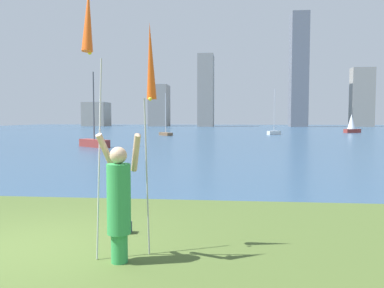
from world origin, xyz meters
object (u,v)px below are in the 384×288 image
object	(u,v)px
sailboat_1	(94,142)
sailboat_4	(274,132)
person	(119,199)
bag	(126,228)
sailboat_5	(166,133)
kite_flag_right	(151,67)
sailboat_2	(352,124)
kite_flag_left	(89,29)

from	to	relation	value
sailboat_1	sailboat_4	size ratio (longest dim) A/B	0.94
person	bag	distance (m)	1.73
bag	sailboat_5	distance (m)	41.37
kite_flag_right	sailboat_5	size ratio (longest dim) A/B	0.71
sailboat_4	sailboat_2	bearing A→B (deg)	32.56
person	sailboat_5	size ratio (longest dim) A/B	0.37
kite_flag_left	sailboat_1	bearing A→B (deg)	109.53
kite_flag_left	person	bearing A→B (deg)	18.60
sailboat_4	sailboat_5	bearing A→B (deg)	-164.33
kite_flag_left	sailboat_2	world-z (taller)	kite_flag_left
person	sailboat_4	xyz separation A→B (m)	(7.13, 46.19, -0.61)
kite_flag_left	sailboat_4	xyz separation A→B (m)	(7.50, 46.32, -3.08)
kite_flag_right	bag	distance (m)	3.09
sailboat_4	sailboat_5	size ratio (longest dim) A/B	1.14
kite_flag_left	sailboat_2	size ratio (longest dim) A/B	1.15
kite_flag_left	sailboat_2	xyz separation A→B (m)	(19.40, 53.92, -2.21)
kite_flag_right	sailboat_1	distance (m)	24.02
kite_flag_right	sailboat_4	distance (m)	46.20
kite_flag_left	sailboat_5	xyz separation A→B (m)	(-6.04, 42.52, -3.12)
sailboat_1	sailboat_2	xyz separation A→B (m)	(27.51, 31.06, 0.84)
person	sailboat_5	world-z (taller)	sailboat_5
kite_flag_left	sailboat_5	size ratio (longest dim) A/B	0.78
sailboat_2	sailboat_5	world-z (taller)	sailboat_5
kite_flag_left	kite_flag_right	world-z (taller)	kite_flag_left
bag	sailboat_5	bearing A→B (deg)	98.49
bag	sailboat_4	size ratio (longest dim) A/B	0.04
sailboat_4	sailboat_5	xyz separation A→B (m)	(-13.54, -3.80, -0.04)
bag	sailboat_2	distance (m)	55.79
sailboat_2	sailboat_5	xyz separation A→B (m)	(-25.45, -11.40, -0.91)
sailboat_1	kite_flag_left	bearing A→B (deg)	-70.47
kite_flag_right	sailboat_4	bearing A→B (deg)	81.58
person	sailboat_5	bearing A→B (deg)	117.64
person	kite_flag_left	bearing A→B (deg)	-142.37
bag	sailboat_4	distance (m)	45.33
person	bag	bearing A→B (deg)	120.90
person	kite_flag_left	world-z (taller)	kite_flag_left
bag	sailboat_2	size ratio (longest dim) A/B	0.06
bag	person	bearing A→B (deg)	-78.14
person	sailboat_4	bearing A→B (deg)	100.27
sailboat_4	sailboat_5	distance (m)	14.06
kite_flag_right	sailboat_2	size ratio (longest dim) A/B	1.04
sailboat_5	person	bearing A→B (deg)	-81.40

